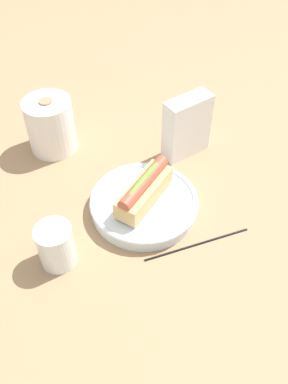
{
  "coord_description": "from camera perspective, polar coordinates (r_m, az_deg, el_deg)",
  "views": [
    {
      "loc": [
        -0.35,
        -0.44,
        0.66
      ],
      "look_at": [
        0.02,
        -0.01,
        0.05
      ],
      "focal_mm": 38.64,
      "sensor_mm": 36.0,
      "label": 1
    }
  ],
  "objects": [
    {
      "name": "water_glass",
      "position": [
        0.78,
        -12.18,
        -7.19
      ],
      "size": [
        0.07,
        0.07,
        0.09
      ],
      "color": "white",
      "rests_on": "ground_plane"
    },
    {
      "name": "serving_bowl",
      "position": [
        0.86,
        0.0,
        -1.61
      ],
      "size": [
        0.23,
        0.23,
        0.03
      ],
      "color": "silver",
      "rests_on": "ground_plane"
    },
    {
      "name": "chopstick_near",
      "position": [
        0.82,
        7.38,
        -7.11
      ],
      "size": [
        0.21,
        0.08,
        0.01
      ],
      "primitive_type": "cylinder",
      "rotation": [
        0.0,
        1.57,
        -0.36
      ],
      "color": "black",
      "rests_on": "ground_plane"
    },
    {
      "name": "ground_plane",
      "position": [
        0.87,
        -1.39,
        -2.8
      ],
      "size": [
        2.4,
        2.4,
        0.0
      ],
      "primitive_type": "plane",
      "color": "#9E7A56"
    },
    {
      "name": "hotdog_front",
      "position": [
        0.83,
        0.0,
        0.37
      ],
      "size": [
        0.16,
        0.09,
        0.06
      ],
      "color": "#DBB270",
      "rests_on": "serving_bowl"
    },
    {
      "name": "paper_towel_roll",
      "position": [
        1.0,
        -12.78,
        8.96
      ],
      "size": [
        0.11,
        0.11,
        0.13
      ],
      "color": "white",
      "rests_on": "ground_plane"
    },
    {
      "name": "napkin_box",
      "position": [
        0.96,
        5.91,
        8.93
      ],
      "size": [
        0.11,
        0.05,
        0.15
      ],
      "primitive_type": "cube",
      "rotation": [
        0.0,
        0.0,
        -0.1
      ],
      "color": "white",
      "rests_on": "ground_plane"
    }
  ]
}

